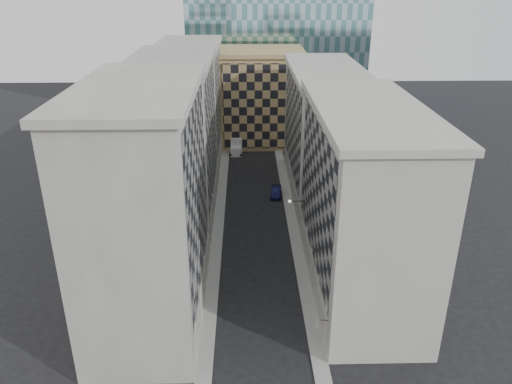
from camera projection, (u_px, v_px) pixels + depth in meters
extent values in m
plane|color=black|center=(263.00, 382.00, 43.43)|extent=(260.00, 260.00, 0.00)
cube|color=gray|center=(219.00, 223.00, 70.71)|extent=(1.50, 100.00, 0.15)
cube|color=gray|center=(292.00, 222.00, 70.94)|extent=(1.50, 100.00, 0.15)
cube|color=gray|center=(147.00, 210.00, 48.60)|extent=(10.00, 22.00, 23.00)
cube|color=gray|center=(197.00, 195.00, 48.09)|extent=(0.25, 19.36, 18.00)
cube|color=gray|center=(201.00, 293.00, 52.71)|extent=(0.45, 21.12, 3.20)
cube|color=gray|center=(135.00, 88.00, 43.80)|extent=(10.80, 22.80, 0.70)
cylinder|color=gray|center=(192.00, 342.00, 44.92)|extent=(0.90, 0.90, 4.40)
cylinder|color=gray|center=(197.00, 305.00, 49.94)|extent=(0.90, 0.90, 4.40)
cylinder|color=gray|center=(201.00, 274.00, 54.97)|extent=(0.90, 0.90, 4.40)
cylinder|color=gray|center=(205.00, 249.00, 60.00)|extent=(0.90, 0.90, 4.40)
cube|color=#98978D|center=(176.00, 143.00, 68.91)|extent=(10.00, 22.00, 22.00)
cube|color=gray|center=(211.00, 133.00, 68.41)|extent=(0.25, 19.36, 17.00)
cube|color=#98978D|center=(213.00, 204.00, 72.82)|extent=(0.45, 21.12, 3.20)
cube|color=#98978D|center=(170.00, 60.00, 64.32)|extent=(10.80, 22.80, 0.70)
cylinder|color=#98978D|center=(208.00, 227.00, 65.03)|extent=(0.90, 0.90, 4.40)
cylinder|color=#98978D|center=(210.00, 209.00, 70.06)|extent=(0.90, 0.90, 4.40)
cylinder|color=#98978D|center=(213.00, 193.00, 75.09)|extent=(0.90, 0.90, 4.40)
cylinder|color=#98978D|center=(215.00, 179.00, 80.12)|extent=(0.90, 0.90, 4.40)
cube|color=gray|center=(191.00, 107.00, 89.23)|extent=(10.00, 22.00, 21.00)
cube|color=gray|center=(218.00, 99.00, 88.73)|extent=(0.25, 19.36, 16.00)
cube|color=gray|center=(219.00, 154.00, 92.93)|extent=(0.45, 21.12, 3.20)
cube|color=gray|center=(188.00, 45.00, 84.84)|extent=(10.80, 22.80, 0.70)
cylinder|color=gray|center=(216.00, 167.00, 85.14)|extent=(0.90, 0.90, 4.40)
cylinder|color=gray|center=(218.00, 156.00, 90.17)|extent=(0.90, 0.90, 4.40)
cylinder|color=gray|center=(219.00, 146.00, 95.20)|extent=(0.90, 0.90, 4.40)
cylinder|color=gray|center=(220.00, 138.00, 100.23)|extent=(0.90, 0.90, 4.40)
cube|color=#A9A69B|center=(361.00, 204.00, 53.33)|extent=(10.00, 26.00, 20.00)
cube|color=gray|center=(317.00, 191.00, 52.62)|extent=(0.25, 22.88, 15.00)
cube|color=#A9A69B|center=(313.00, 271.00, 56.63)|extent=(0.45, 24.96, 3.20)
cube|color=#A9A69B|center=(370.00, 109.00, 49.14)|extent=(10.80, 26.80, 0.70)
cylinder|color=#A9A69B|center=(329.00, 326.00, 46.88)|extent=(0.90, 0.90, 4.40)
cylinder|color=#A9A69B|center=(321.00, 294.00, 51.63)|extent=(0.90, 0.90, 4.40)
cylinder|color=#A9A69B|center=(315.00, 266.00, 56.39)|extent=(0.90, 0.90, 4.40)
cylinder|color=#A9A69B|center=(309.00, 244.00, 61.14)|extent=(0.90, 0.90, 4.40)
cylinder|color=#A9A69B|center=(304.00, 224.00, 65.90)|extent=(0.90, 0.90, 4.40)
cube|color=#A9A69B|center=(324.00, 133.00, 78.22)|extent=(10.00, 28.00, 19.00)
cube|color=gray|center=(293.00, 124.00, 77.51)|extent=(0.25, 24.64, 14.00)
cube|color=#A9A69B|center=(292.00, 180.00, 81.31)|extent=(0.45, 26.88, 3.20)
cube|color=#A9A69B|center=(327.00, 70.00, 74.23)|extent=(10.80, 28.80, 0.70)
cube|color=tan|center=(261.00, 98.00, 102.00)|extent=(16.00, 14.00, 18.00)
cube|color=tan|center=(262.00, 107.00, 95.51)|extent=(15.20, 0.25, 16.50)
cube|color=tan|center=(261.00, 51.00, 98.20)|extent=(16.80, 14.80, 0.80)
cube|color=#2A2521|center=(250.00, 62.00, 112.73)|extent=(6.00, 6.00, 28.00)
cylinder|color=gray|center=(195.00, 280.00, 43.72)|extent=(0.10, 2.33, 2.33)
cylinder|color=gray|center=(199.00, 256.00, 47.38)|extent=(0.10, 2.33, 2.33)
cylinder|color=black|center=(297.00, 201.00, 62.97)|extent=(1.80, 0.08, 0.08)
sphere|color=#FFE5B2|center=(290.00, 201.00, 62.95)|extent=(0.36, 0.36, 0.36)
cube|color=silver|center=(236.00, 151.00, 96.80)|extent=(2.21, 2.39, 1.70)
cube|color=silver|center=(237.00, 144.00, 98.80)|extent=(2.38, 3.53, 2.93)
cylinder|color=black|center=(231.00, 154.00, 96.32)|extent=(0.34, 0.87, 0.85)
cylinder|color=black|center=(241.00, 154.00, 96.25)|extent=(0.34, 0.87, 0.85)
cylinder|color=black|center=(233.00, 147.00, 100.29)|extent=(0.34, 0.87, 0.85)
cylinder|color=black|center=(242.00, 147.00, 100.22)|extent=(0.34, 0.87, 0.85)
imported|color=#0F103A|center=(276.00, 191.00, 79.35)|extent=(1.99, 4.53, 1.45)
cylinder|color=black|center=(325.00, 320.00, 44.60)|extent=(0.76, 0.16, 0.06)
cube|color=tan|center=(317.00, 324.00, 44.74)|extent=(0.14, 0.67, 0.67)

